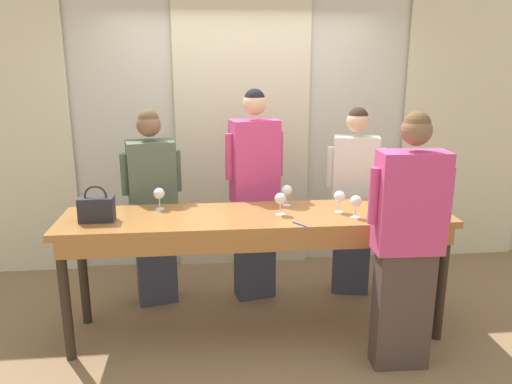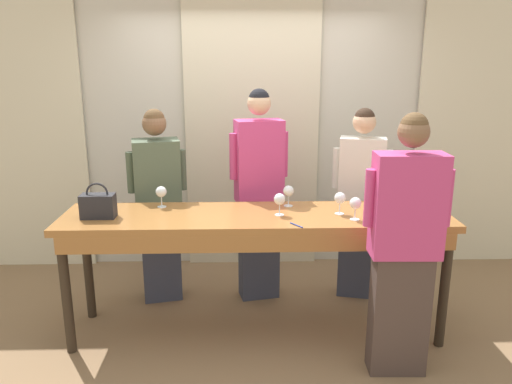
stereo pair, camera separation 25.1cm
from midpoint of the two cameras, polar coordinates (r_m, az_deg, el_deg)
The scene contains 19 objects.
ground_plane at distance 4.06m, azimuth -1.74°, elevation -15.48°, with size 18.00×18.00×0.00m, color #846647.
wall_back at distance 4.97m, azimuth -3.04°, elevation 7.38°, with size 12.00×0.06×2.80m.
curtain_panel_left at distance 5.32m, azimuth -28.44°, elevation 5.49°, with size 1.30×0.03×2.69m.
curtain_panel_center at distance 4.91m, azimuth -2.99°, elevation 6.63°, with size 1.30×0.03×2.69m.
curtain_panel_right at distance 5.51m, azimuth 21.55°, elevation 6.52°, with size 1.30×0.03×2.69m.
tasting_bar at distance 3.68m, azimuth -1.82°, elevation -4.16°, with size 2.85×0.66×0.95m.
wine_bottle at distance 3.96m, azimuth 12.08°, elevation 0.11°, with size 0.07×0.07×0.31m.
handbag at distance 3.70m, azimuth -19.63°, elevation -1.81°, with size 0.24×0.12×0.26m.
wine_glass_front_left at distance 3.85m, azimuth -12.86°, elevation -0.26°, with size 0.08×0.08×0.16m.
wine_glass_front_mid at distance 3.60m, azimuth 9.40°, elevation -1.15°, with size 0.08×0.08×0.16m.
wine_glass_front_right at distance 3.85m, azimuth 1.70°, elevation 0.12°, with size 0.08×0.08×0.16m.
wine_glass_center_left at distance 3.75m, azimuth 16.84°, elevation -0.93°, with size 0.08×0.08×0.16m.
wine_glass_center_mid at distance 3.62m, azimuth 0.82°, elevation -0.84°, with size 0.08×0.08×0.16m.
wine_glass_center_right at distance 3.71m, azimuth 7.62°, elevation -0.58°, with size 0.08×0.08×0.16m.
pen at distance 3.44m, azimuth 2.90°, elevation -3.72°, with size 0.08×0.11×0.01m.
guest_olive_jacket at distance 4.30m, azimuth -13.31°, elevation -1.79°, with size 0.50×0.35×1.67m.
guest_pink_top at distance 4.24m, azimuth -1.86°, elevation -0.24°, with size 0.50×0.30×1.83m.
guest_cream_sweater at distance 4.40m, azimuth 9.53°, elevation -0.86°, with size 0.49×0.28×1.67m.
host_pouring at distance 3.37m, azimuth 14.87°, elevation -5.65°, with size 0.55×0.23×1.75m.
Camera 1 is at (-0.36, -3.48, 2.06)m, focal length 35.00 mm.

